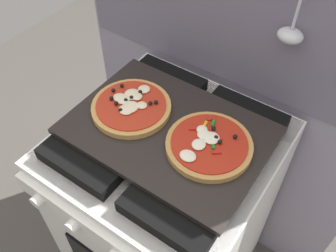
{
  "coord_description": "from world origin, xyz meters",
  "views": [
    {
      "loc": [
        0.38,
        -0.55,
        1.67
      ],
      "look_at": [
        0.0,
        0.0,
        0.93
      ],
      "focal_mm": 39.44,
      "sensor_mm": 36.0,
      "label": 1
    }
  ],
  "objects": [
    {
      "name": "stove",
      "position": [
        -0.0,
        -0.0,
        0.45
      ],
      "size": [
        0.6,
        0.64,
        0.9
      ],
      "color": "white",
      "rests_on": "ground_plane"
    },
    {
      "name": "baking_tray",
      "position": [
        0.0,
        0.0,
        0.91
      ],
      "size": [
        0.54,
        0.38,
        0.02
      ],
      "primitive_type": "cube",
      "color": "black",
      "rests_on": "stove"
    },
    {
      "name": "kitchen_backsplash",
      "position": [
        0.0,
        0.33,
        0.79
      ],
      "size": [
        1.1,
        0.09,
        1.55
      ],
      "color": "gray",
      "rests_on": "ground_plane"
    },
    {
      "name": "pizza_left",
      "position": [
        -0.13,
        0.0,
        0.93
      ],
      "size": [
        0.23,
        0.23,
        0.03
      ],
      "color": "tan",
      "rests_on": "baking_tray"
    },
    {
      "name": "pizza_right",
      "position": [
        0.12,
        0.01,
        0.93
      ],
      "size": [
        0.23,
        0.23,
        0.03
      ],
      "color": "#C18947",
      "rests_on": "baking_tray"
    }
  ]
}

